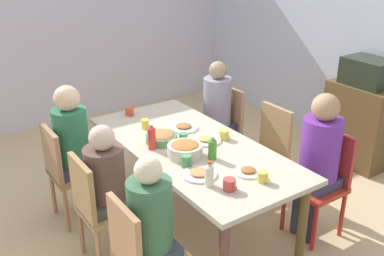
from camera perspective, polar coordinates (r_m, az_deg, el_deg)
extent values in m
plane|color=tan|center=(4.05, 0.00, -12.05)|extent=(7.03, 7.03, 0.00)
cube|color=silver|center=(6.10, -16.44, 12.60)|extent=(0.12, 5.08, 2.60)
cube|color=#BEB19B|center=(3.67, 0.00, -2.44)|extent=(2.02, 0.94, 0.04)
cylinder|color=brown|center=(4.40, -10.74, -3.83)|extent=(0.07, 0.07, 0.73)
cylinder|color=brown|center=(4.70, -2.51, -1.55)|extent=(0.07, 0.07, 0.73)
cylinder|color=brown|center=(3.50, 13.85, -11.99)|extent=(0.07, 0.07, 0.73)
cube|color=#B52F1C|center=(3.85, 15.44, -7.34)|extent=(0.40, 0.40, 0.04)
cylinder|color=red|center=(3.99, 18.57, -10.31)|extent=(0.04, 0.04, 0.43)
cylinder|color=#AE3626|center=(4.17, 14.91, -8.32)|extent=(0.04, 0.04, 0.43)
cylinder|color=red|center=(3.76, 15.30, -12.14)|extent=(0.04, 0.04, 0.43)
cylinder|color=#B43127|center=(3.95, 11.57, -9.92)|extent=(0.04, 0.04, 0.43)
cube|color=#AD2E29|center=(3.86, 17.57, -3.49)|extent=(0.38, 0.04, 0.45)
cylinder|color=#372D44|center=(3.85, 15.00, -11.04)|extent=(0.09, 0.09, 0.45)
cylinder|color=#373B4C|center=(3.93, 13.25, -10.02)|extent=(0.09, 0.09, 0.45)
cube|color=#34304C|center=(3.82, 15.54, -6.56)|extent=(0.30, 0.30, 0.10)
cylinder|color=#6A2E9C|center=(3.68, 16.04, -2.51)|extent=(0.31, 0.31, 0.50)
sphere|color=tan|center=(3.55, 16.66, 2.54)|extent=(0.22, 0.22, 0.22)
cube|color=tan|center=(3.50, -10.64, -10.13)|extent=(0.40, 0.40, 0.04)
cylinder|color=#B17856|center=(3.71, -13.93, -12.51)|extent=(0.04, 0.04, 0.43)
cylinder|color=#AB7E54|center=(3.46, -11.79, -15.38)|extent=(0.04, 0.04, 0.43)
cylinder|color=tan|center=(3.81, -9.10, -11.01)|extent=(0.04, 0.04, 0.43)
cylinder|color=tan|center=(3.56, -6.64, -13.64)|extent=(0.04, 0.04, 0.43)
cube|color=#A8814F|center=(3.33, -13.78, -7.62)|extent=(0.38, 0.04, 0.45)
cylinder|color=#36484C|center=(3.72, -9.48, -11.87)|extent=(0.09, 0.09, 0.45)
cylinder|color=#35373E|center=(3.60, -8.35, -13.13)|extent=(0.09, 0.09, 0.45)
cube|color=#48493F|center=(3.47, -10.71, -9.30)|extent=(0.30, 0.30, 0.10)
cylinder|color=brown|center=(3.34, -11.03, -5.68)|extent=(0.29, 0.29, 0.40)
sphere|color=beige|center=(3.22, -11.42, -1.23)|extent=(0.19, 0.19, 0.19)
cube|color=#A68150|center=(4.24, 8.65, -3.64)|extent=(0.40, 0.40, 0.04)
cylinder|color=tan|center=(4.35, 11.65, -6.51)|extent=(0.04, 0.04, 0.43)
cylinder|color=tan|center=(4.56, 8.62, -4.80)|extent=(0.04, 0.04, 0.43)
cylinder|color=#AD785A|center=(4.14, 8.30, -7.91)|extent=(0.04, 0.04, 0.43)
cylinder|color=#A57F52|center=(4.36, 5.30, -6.03)|extent=(0.04, 0.04, 0.43)
cube|color=tan|center=(4.26, 10.63, -0.18)|extent=(0.38, 0.04, 0.45)
cube|color=tan|center=(2.80, -8.58, -13.67)|extent=(0.38, 0.04, 0.45)
cube|color=#373D45|center=(2.97, -5.15, -15.26)|extent=(0.30, 0.30, 0.10)
cylinder|color=#3B6A49|center=(2.81, -5.36, -10.83)|extent=(0.28, 0.28, 0.46)
sphere|color=beige|center=(2.65, -5.61, -5.37)|extent=(0.17, 0.17, 0.17)
cube|color=#AF764A|center=(4.70, 3.14, -0.58)|extent=(0.40, 0.40, 0.04)
cylinder|color=#AD7859|center=(4.78, 5.94, -3.26)|extent=(0.04, 0.04, 0.43)
cylinder|color=#B6844C|center=(5.01, 3.46, -1.83)|extent=(0.04, 0.04, 0.43)
cylinder|color=#A88853|center=(4.59, 2.67, -4.36)|extent=(0.04, 0.04, 0.43)
cylinder|color=#A57F5B|center=(4.83, 0.25, -2.80)|extent=(0.04, 0.04, 0.43)
cube|color=tan|center=(4.72, 4.95, 2.53)|extent=(0.38, 0.04, 0.45)
cylinder|color=#2F3C4F|center=(4.68, 2.70, -3.60)|extent=(0.09, 0.09, 0.45)
cylinder|color=#2B3050|center=(4.80, 1.55, -2.88)|extent=(0.09, 0.09, 0.45)
cube|color=#2A3749|center=(4.68, 3.16, 0.09)|extent=(0.30, 0.30, 0.10)
cylinder|color=#9290A7|center=(4.57, 3.24, 3.45)|extent=(0.29, 0.29, 0.48)
sphere|color=#9F8264|center=(4.47, 3.33, 7.34)|extent=(0.18, 0.18, 0.18)
cube|color=#A5764A|center=(4.05, -14.60, -5.59)|extent=(0.40, 0.40, 0.04)
cylinder|color=#AE7A54|center=(4.26, -17.26, -7.86)|extent=(0.04, 0.04, 0.43)
cylinder|color=#B47B50|center=(3.98, -15.70, -10.06)|extent=(0.04, 0.04, 0.43)
cylinder|color=#B2784C|center=(4.35, -13.00, -6.69)|extent=(0.04, 0.04, 0.43)
cylinder|color=#A47959|center=(4.07, -11.17, -8.74)|extent=(0.04, 0.04, 0.43)
cube|color=#A87956|center=(3.90, -17.41, -3.23)|extent=(0.38, 0.04, 0.45)
cylinder|color=#313943|center=(4.25, -13.43, -7.34)|extent=(0.09, 0.09, 0.45)
cylinder|color=#2A3954|center=(4.12, -12.59, -8.31)|extent=(0.09, 0.09, 0.45)
cube|color=#353554|center=(4.02, -14.69, -4.84)|extent=(0.30, 0.30, 0.10)
cylinder|color=#2A6F4C|center=(3.89, -15.12, -1.04)|extent=(0.29, 0.29, 0.49)
sphere|color=beige|center=(3.77, -15.66, 3.66)|extent=(0.21, 0.21, 0.21)
cylinder|color=silver|center=(3.26, 7.14, -5.58)|extent=(0.20, 0.20, 0.01)
ellipsoid|color=#A16032|center=(3.25, 7.16, -5.28)|extent=(0.11, 0.11, 0.02)
cylinder|color=white|center=(3.96, -1.07, 0.03)|extent=(0.25, 0.25, 0.01)
ellipsoid|color=#A2643B|center=(3.95, -1.07, 0.29)|extent=(0.14, 0.14, 0.02)
cylinder|color=silver|center=(3.72, 1.83, -1.59)|extent=(0.24, 0.24, 0.01)
ellipsoid|color=tan|center=(3.71, 1.83, -1.32)|extent=(0.13, 0.13, 0.02)
cylinder|color=silver|center=(3.21, 0.93, -5.93)|extent=(0.25, 0.25, 0.01)
ellipsoid|color=tan|center=(3.20, 0.93, -5.63)|extent=(0.14, 0.14, 0.02)
cylinder|color=beige|center=(3.46, -0.91, -2.89)|extent=(0.27, 0.27, 0.10)
ellipsoid|color=#BB6D37|center=(3.43, -0.92, -2.17)|extent=(0.22, 0.22, 0.04)
cylinder|color=#528351|center=(3.71, -3.90, -1.33)|extent=(0.26, 0.26, 0.06)
ellipsoid|color=#B17744|center=(3.69, -3.91, -0.89)|extent=(0.21, 0.21, 0.04)
cylinder|color=#DECB54|center=(3.76, 4.08, -0.84)|extent=(0.09, 0.09, 0.08)
torus|color=#DEBD4E|center=(3.72, 4.60, -1.13)|extent=(0.05, 0.01, 0.05)
cylinder|color=#4B9065|center=(3.70, -1.10, -1.22)|extent=(0.07, 0.07, 0.08)
torus|color=#4A8C60|center=(3.66, -0.70, -1.48)|extent=(0.05, 0.01, 0.05)
cylinder|color=#4E9056|center=(3.31, -0.73, -4.22)|extent=(0.08, 0.08, 0.09)
torus|color=#45846A|center=(3.27, -0.24, -4.56)|extent=(0.05, 0.01, 0.05)
cylinder|color=#C44340|center=(3.03, 4.77, -7.17)|extent=(0.09, 0.09, 0.08)
torus|color=#CE563E|center=(3.00, 5.44, -7.61)|extent=(0.05, 0.01, 0.05)
cylinder|color=#E4C951|center=(3.15, 8.96, -6.13)|extent=(0.07, 0.07, 0.08)
torus|color=yellow|center=(3.12, 9.57, -6.49)|extent=(0.05, 0.01, 0.05)
cylinder|color=#CC4A38|center=(4.28, -7.95, 2.10)|extent=(0.08, 0.08, 0.08)
torus|color=#CD5639|center=(4.24, -7.62, 1.88)|extent=(0.05, 0.01, 0.05)
cylinder|color=yellow|center=(3.97, -5.97, 0.52)|extent=(0.07, 0.07, 0.08)
torus|color=#DFC84F|center=(3.93, -5.64, 0.29)|extent=(0.05, 0.01, 0.05)
cylinder|color=silver|center=(3.06, 2.22, -6.17)|extent=(0.06, 0.06, 0.14)
cone|color=silver|center=(3.02, 2.24, -4.75)|extent=(0.06, 0.06, 0.03)
cylinder|color=red|center=(3.01, 2.25, -4.42)|extent=(0.03, 0.03, 0.01)
cylinder|color=#478833|center=(3.41, 2.61, -2.80)|extent=(0.07, 0.07, 0.15)
cone|color=#45832F|center=(3.37, 2.64, -1.45)|extent=(0.06, 0.06, 0.03)
cylinder|color=white|center=(3.36, 2.64, -1.14)|extent=(0.03, 0.03, 0.01)
cylinder|color=red|center=(3.57, -5.14, -1.38)|extent=(0.06, 0.06, 0.18)
cone|color=#D13B35|center=(3.53, -5.20, 0.13)|extent=(0.06, 0.06, 0.03)
cylinder|color=white|center=(3.52, -5.21, 0.43)|extent=(0.03, 0.03, 0.01)
cube|color=brown|center=(5.21, 20.55, 0.45)|extent=(0.70, 0.44, 0.90)
cube|color=#262E20|center=(5.02, 21.49, 6.66)|extent=(0.48, 0.36, 0.28)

